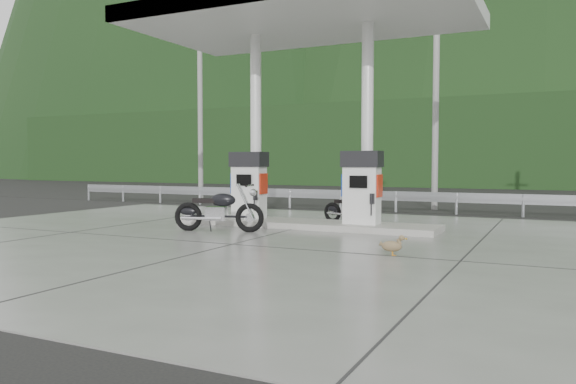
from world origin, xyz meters
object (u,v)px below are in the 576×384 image
at_px(gas_pump_right, 362,187).
at_px(motorcycle_right, 219,211).
at_px(motorcycle_left, 351,209).
at_px(gas_pump_left, 249,185).
at_px(duck, 392,247).

distance_m(gas_pump_right, motorcycle_right, 3.56).
height_order(motorcycle_left, motorcycle_right, motorcycle_right).
bearing_deg(motorcycle_left, gas_pump_left, -137.99).
bearing_deg(gas_pump_left, motorcycle_left, 26.34).
bearing_deg(gas_pump_right, duck, -63.72).
height_order(gas_pump_left, gas_pump_right, same).
bearing_deg(gas_pump_left, gas_pump_right, 0.00).
xyz_separation_m(motorcycle_right, duck, (4.72, -1.65, -0.34)).
relative_size(motorcycle_left, motorcycle_right, 0.80).
height_order(gas_pump_right, motorcycle_right, gas_pump_right).
xyz_separation_m(gas_pump_left, duck, (4.89, -3.43, -0.89)).
xyz_separation_m(motorcycle_left, duck, (2.41, -4.66, -0.24)).
bearing_deg(gas_pump_left, duck, -35.04).
bearing_deg(motorcycle_right, gas_pump_left, 80.89).
relative_size(gas_pump_right, duck, 4.04).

